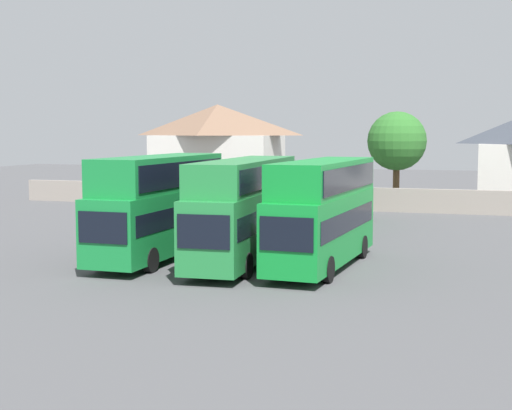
% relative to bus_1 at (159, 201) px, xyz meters
% --- Properties ---
extents(ground, '(140.00, 140.00, 0.00)m').
position_rel_bus_1_xyz_m(ground, '(3.96, 17.82, -2.78)').
color(ground, '#4C4C4F').
extents(depot_boundary_wall, '(56.00, 0.50, 1.80)m').
position_rel_bus_1_xyz_m(depot_boundary_wall, '(3.96, 24.54, -1.88)').
color(depot_boundary_wall, gray).
rests_on(depot_boundary_wall, ground).
extents(bus_1, '(2.65, 10.69, 4.93)m').
position_rel_bus_1_xyz_m(bus_1, '(0.00, 0.00, 0.00)').
color(bus_1, '#178038').
rests_on(bus_1, ground).
extents(bus_2, '(3.10, 11.89, 4.80)m').
position_rel_bus_1_xyz_m(bus_2, '(4.20, 0.29, -0.07)').
color(bus_2, '#237F3B').
rests_on(bus_2, ground).
extents(bus_3, '(2.97, 10.39, 4.81)m').
position_rel_bus_1_xyz_m(bus_3, '(7.99, 0.09, -0.06)').
color(bus_3, '#118830').
rests_on(bus_3, ground).
extents(bus_4, '(3.48, 11.49, 3.45)m').
position_rel_bus_1_xyz_m(bus_4, '(1.95, 14.50, -0.81)').
color(bus_4, '#127F31').
rests_on(bus_4, ground).
extents(bus_5, '(2.91, 11.02, 3.55)m').
position_rel_bus_1_xyz_m(bus_5, '(5.64, 14.59, -0.76)').
color(bus_5, '#1D8E3E').
rests_on(bus_5, ground).
extents(house_terrace_left, '(11.40, 7.18, 8.51)m').
position_rel_bus_1_xyz_m(house_terrace_left, '(-8.82, 31.37, 1.57)').
color(house_terrace_left, silver).
rests_on(house_terrace_left, ground).
extents(tree_left_of_lot, '(4.64, 4.64, 7.66)m').
position_rel_bus_1_xyz_m(tree_left_of_lot, '(7.86, 27.04, 2.53)').
color(tree_left_of_lot, brown).
rests_on(tree_left_of_lot, ground).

